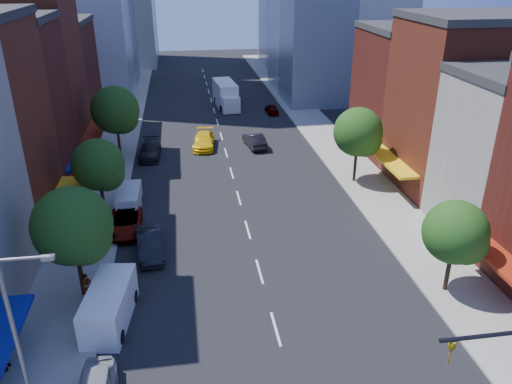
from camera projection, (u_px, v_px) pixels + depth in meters
The scene contains 23 objects.
sidewalk_left at pixel (115, 146), 57.75m from camera, with size 5.00×120.00×0.15m, color gray.
sidewalk_right at pixel (324, 136), 61.17m from camera, with size 5.00×120.00×0.15m, color gray.
bldg_left_4 at pixel (18, 80), 50.84m from camera, with size 12.00×9.00×17.00m, color maroon.
bldg_left_5 at pixel (43, 80), 60.21m from camera, with size 12.00×10.00×13.00m, color #501814.
bldg_right_2 at pixel (469, 108), 44.86m from camera, with size 12.00×10.00×15.00m, color maroon.
bldg_right_3 at pixel (418, 93), 54.27m from camera, with size 12.00×10.00×13.00m, color #501814.
streetlight at pixel (20, 336), 20.63m from camera, with size 2.25×0.25×9.00m.
tree_left_near at pixel (75, 229), 29.78m from camera, with size 4.80×4.80×7.30m.
tree_left_mid at pixel (100, 167), 39.81m from camera, with size 4.20×4.20×6.65m.
tree_left_far at pixel (117, 112), 52.11m from camera, with size 5.00×5.00×7.75m.
tree_right_near at pixel (458, 235), 30.51m from camera, with size 4.00×4.00×6.20m.
tree_right_far at pixel (360, 134), 46.41m from camera, with size 4.60×4.60×7.20m.
parked_car_second at pixel (150, 244), 36.08m from camera, with size 1.74×4.98×1.64m, color black.
parked_car_third at pixel (126, 223), 39.27m from camera, with size 2.40×5.21×1.45m, color #999999.
parked_car_rear at pixel (150, 150), 54.38m from camera, with size 2.23×5.48×1.59m, color black.
cargo_van_near at pixel (109, 307), 28.95m from camera, with size 2.89×5.70×2.32m.
cargo_van_far at pixel (129, 201), 42.40m from camera, with size 1.90×4.54×1.92m.
taxi at pixel (204, 140), 57.27m from camera, with size 2.31×5.67×1.65m, color yellow.
traffic_car_oncoming at pixel (255, 140), 57.39m from camera, with size 1.71×4.89×1.61m, color black.
traffic_car_far at pixel (272, 109), 70.47m from camera, with size 1.51×3.74×1.27m, color #999999.
box_truck at pixel (226, 95), 73.38m from camera, with size 3.36×9.02×3.55m.
pedestrian_near at pixel (87, 287), 30.79m from camera, with size 0.69×0.45×1.90m, color #999999.
pedestrian_far at pixel (2, 358), 25.49m from camera, with size 0.76×0.59×1.57m, color #999999.
Camera 1 is at (-4.59, -16.56, 19.28)m, focal length 35.00 mm.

